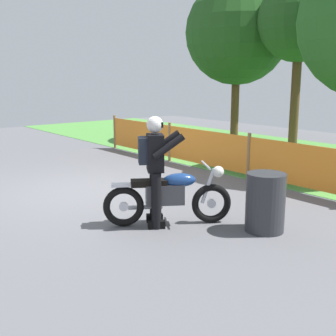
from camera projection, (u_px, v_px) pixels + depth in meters
name	position (u px, v px, depth m)	size (l,w,h in m)	color
ground	(93.00, 191.00, 8.79)	(24.00, 24.00, 0.02)	#5B5B60
grass_verge	(282.00, 155.00, 12.61)	(24.00, 6.16, 0.01)	#4C8C3D
barrier_fence	(205.00, 148.00, 10.60)	(8.37, 0.08, 1.05)	olive
tree_leftmost	(237.00, 32.00, 14.88)	(3.58, 3.58, 5.53)	brown
tree_near_left	(300.00, 21.00, 12.91)	(2.51, 2.51, 5.17)	brown
motorcycle_lead	(169.00, 196.00, 6.68)	(1.15, 1.75, 0.95)	black
rider_lead	(155.00, 165.00, 6.55)	(0.71, 0.79, 1.69)	black
traffic_cone	(268.00, 187.00, 7.97)	(0.32, 0.32, 0.53)	black
spare_drum	(265.00, 202.00, 6.41)	(0.58, 0.58, 0.88)	#2D2D33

